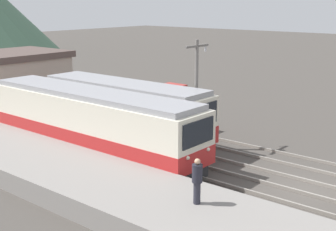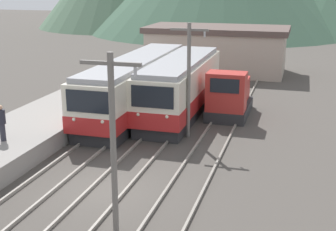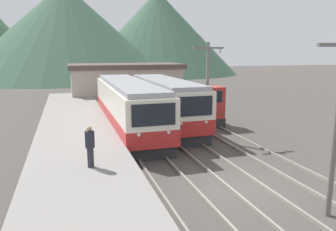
{
  "view_description": "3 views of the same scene",
  "coord_description": "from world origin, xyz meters",
  "px_view_note": "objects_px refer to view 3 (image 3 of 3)",
  "views": [
    {
      "loc": [
        -18.71,
        -7.41,
        8.11
      ],
      "look_at": [
        0.58,
        8.46,
        1.96
      ],
      "focal_mm": 50.0,
      "sensor_mm": 36.0,
      "label": 1
    },
    {
      "loc": [
        7.28,
        -16.01,
        8.22
      ],
      "look_at": [
        0.76,
        6.72,
        1.31
      ],
      "focal_mm": 50.0,
      "sensor_mm": 36.0,
      "label": 2
    },
    {
      "loc": [
        -6.63,
        -11.22,
        5.56
      ],
      "look_at": [
        -0.94,
        7.1,
        1.78
      ],
      "focal_mm": 35.0,
      "sensor_mm": 36.0,
      "label": 3
    }
  ],
  "objects_px": {
    "shunting_locomotive": "(200,108)",
    "person_on_platform": "(90,145)",
    "commuter_train_center": "(165,105)",
    "catenary_mast_mid": "(207,87)",
    "commuter_train_left": "(128,108)"
  },
  "relations": [
    {
      "from": "person_on_platform",
      "to": "catenary_mast_mid",
      "type": "bearing_deg",
      "value": 36.39
    },
    {
      "from": "shunting_locomotive",
      "to": "person_on_platform",
      "type": "bearing_deg",
      "value": -131.56
    },
    {
      "from": "shunting_locomotive",
      "to": "catenary_mast_mid",
      "type": "distance_m",
      "value": 5.33
    },
    {
      "from": "commuter_train_center",
      "to": "catenary_mast_mid",
      "type": "bearing_deg",
      "value": -70.0
    },
    {
      "from": "commuter_train_center",
      "to": "shunting_locomotive",
      "type": "height_order",
      "value": "commuter_train_center"
    },
    {
      "from": "shunting_locomotive",
      "to": "commuter_train_left",
      "type": "bearing_deg",
      "value": -172.23
    },
    {
      "from": "person_on_platform",
      "to": "commuter_train_center",
      "type": "bearing_deg",
      "value": 58.05
    },
    {
      "from": "commuter_train_center",
      "to": "shunting_locomotive",
      "type": "relative_size",
      "value": 2.47
    },
    {
      "from": "commuter_train_center",
      "to": "shunting_locomotive",
      "type": "xyz_separation_m",
      "value": [
        3.0,
        0.5,
        -0.44
      ]
    },
    {
      "from": "commuter_train_center",
      "to": "person_on_platform",
      "type": "xyz_separation_m",
      "value": [
        -6.07,
        -9.73,
        0.22
      ]
    },
    {
      "from": "catenary_mast_mid",
      "to": "person_on_platform",
      "type": "relative_size",
      "value": 3.54
    },
    {
      "from": "commuter_train_center",
      "to": "catenary_mast_mid",
      "type": "relative_size",
      "value": 1.9
    },
    {
      "from": "commuter_train_center",
      "to": "shunting_locomotive",
      "type": "bearing_deg",
      "value": 9.48
    },
    {
      "from": "shunting_locomotive",
      "to": "person_on_platform",
      "type": "xyz_separation_m",
      "value": [
        -9.07,
        -10.23,
        0.66
      ]
    },
    {
      "from": "shunting_locomotive",
      "to": "person_on_platform",
      "type": "distance_m",
      "value": 13.69
    }
  ]
}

